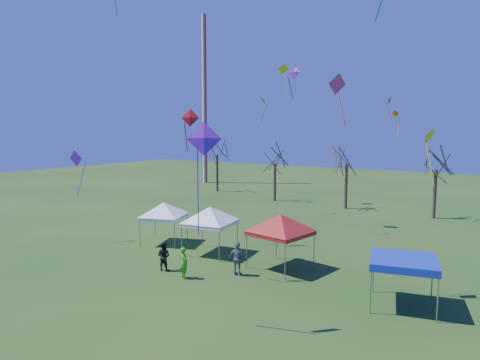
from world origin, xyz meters
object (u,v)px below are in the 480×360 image
object	(u,v)px
tree_1	(275,150)
tree_0	(217,142)
radio_mast	(204,100)
tent_red	(281,218)
tree_2	(347,147)
person_green	(184,263)
tent_white_west	(164,205)
tent_blue	(404,262)
person_dark	(164,256)
tent_white_mid	(210,210)
tree_3	(437,152)
person_grey	(238,259)

from	to	relation	value
tree_1	tree_0	bearing A→B (deg)	164.82
radio_mast	tent_red	distance (m)	43.01
tree_2	person_green	size ratio (longest dim) A/B	4.79
radio_mast	tree_0	size ratio (longest dim) A/B	2.96
tree_2	tent_red	distance (m)	21.20
tree_0	tent_red	size ratio (longest dim) A/B	2.04
tree_0	tent_red	xyz separation A→B (m)	(21.85, -23.68, -3.50)
tent_white_west	tent_blue	xyz separation A→B (m)	(16.69, -2.20, -0.66)
tree_2	person_dark	xyz separation A→B (m)	(-2.06, -24.62, -5.46)
tent_white_west	tent_white_mid	distance (m)	4.31
tree_3	person_dark	world-z (taller)	tree_3
radio_mast	tent_red	bearing A→B (deg)	-46.25
tent_red	person_green	xyz separation A→B (m)	(-3.60, -4.33, -2.14)
tree_0	person_green	bearing A→B (deg)	-56.90
tree_1	tent_blue	size ratio (longest dim) A/B	2.19
tent_white_west	tent_red	xyz separation A→B (m)	(9.53, -0.47, 0.26)
tent_white_mid	person_green	size ratio (longest dim) A/B	2.33
tree_1	tent_red	bearing A→B (deg)	-60.67
tent_red	person_dark	distance (m)	7.05
radio_mast	tree_1	size ratio (longest dim) A/B	3.31
tent_blue	tree_3	bearing A→B (deg)	95.53
tent_white_mid	person_green	xyz separation A→B (m)	(1.63, -4.50, -2.02)
tree_0	tent_white_west	distance (m)	26.54
tree_2	tent_red	size ratio (longest dim) A/B	1.98
tree_0	person_green	world-z (taller)	tree_0
tent_white_mid	person_dark	bearing A→B (deg)	-92.76
radio_mast	tent_white_mid	bearing A→B (deg)	-51.71
tree_0	tent_red	world-z (taller)	tree_0
person_dark	tent_red	bearing A→B (deg)	-156.66
tent_blue	person_green	xyz separation A→B (m)	(-10.76, -2.60, -1.21)
person_green	tent_blue	bearing A→B (deg)	-142.24
tree_1	tent_white_west	size ratio (longest dim) A/B	2.10
tree_0	tent_white_mid	xyz separation A→B (m)	(16.62, -23.50, -3.61)
radio_mast	person_dark	distance (m)	43.18
tree_2	tent_white_mid	world-z (taller)	tree_2
person_grey	person_green	distance (m)	2.96
person_grey	person_dark	size ratio (longest dim) A/B	1.12
tree_3	person_dark	bearing A→B (deg)	-113.29
tree_1	tree_2	world-z (taller)	tree_2
tree_0	person_green	distance (m)	33.90
tree_2	tent_blue	xyz separation A→B (m)	(10.53, -22.40, -4.23)
tent_white_mid	person_green	bearing A→B (deg)	-70.08
tent_blue	person_grey	distance (m)	8.67
tree_2	tree_3	world-z (taller)	tree_2
tent_white_west	tree_3	bearing A→B (deg)	53.77
tree_3	tent_red	xyz separation A→B (m)	(-5.03, -20.34, -3.09)
tent_white_west	tent_red	size ratio (longest dim) A/B	0.87
tree_3	tree_1	bearing A→B (deg)	177.94
tent_red	person_dark	bearing A→B (deg)	-143.96
tent_white_west	tent_red	distance (m)	9.54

